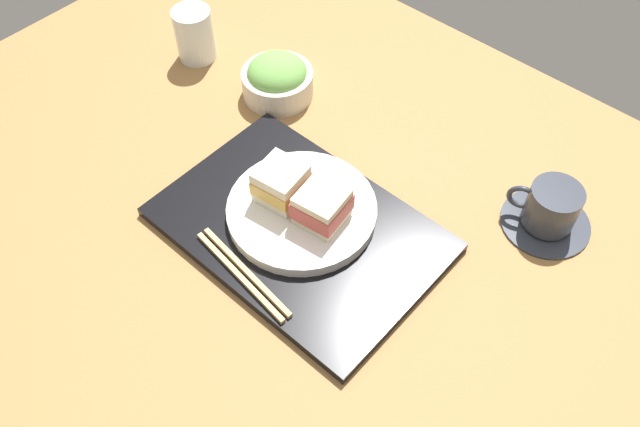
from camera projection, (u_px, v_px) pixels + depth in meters
ground_plane at (312, 211)px, 100.07cm from camera, size 140.00×100.00×3.00cm
serving_tray at (300, 229)px, 95.20cm from camera, size 40.00×27.29×1.52cm
sandwich_plate at (302, 210)px, 95.21cm from camera, size 21.85×21.85×1.77cm
sandwich_near at (281, 183)px, 93.49cm from camera, size 7.15×7.50×5.68cm
sandwich_far at (322, 206)px, 91.22cm from camera, size 7.45×7.50×5.22cm
salad_bowl at (277, 79)px, 111.35cm from camera, size 12.20×12.20×7.45cm
chopsticks_pair at (243, 274)px, 89.20cm from camera, size 18.74×3.96×0.70cm
coffee_cup at (550, 210)px, 94.24cm from camera, size 13.14×13.14×7.34cm
drinking_glass at (194, 34)px, 116.50cm from camera, size 6.86×6.86×9.55cm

